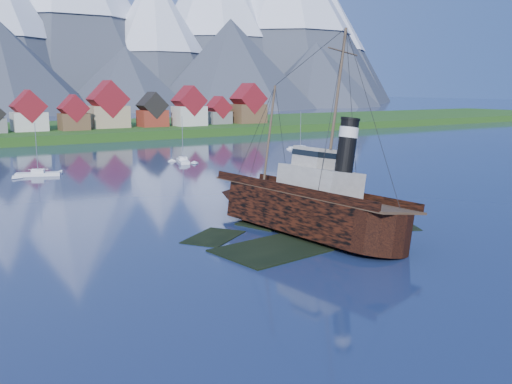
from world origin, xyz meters
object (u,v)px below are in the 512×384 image
sailboat_e (300,150)px  sailboat_c (38,175)px  tugboat_wreck (296,204)px  sailboat_d (183,161)px

sailboat_e → sailboat_c: bearing=-164.4°
tugboat_wreck → sailboat_d: bearing=70.6°
sailboat_c → sailboat_e: bearing=-61.3°
tugboat_wreck → sailboat_e: (54.77, 73.38, -3.06)m
sailboat_c → sailboat_e: 74.00m
sailboat_c → sailboat_e: size_ratio=0.98×
sailboat_c → sailboat_d: (33.90, 3.24, 0.01)m
tugboat_wreck → sailboat_c: 66.69m
sailboat_e → tugboat_wreck: bearing=-118.4°
tugboat_wreck → sailboat_e: tugboat_wreck is taller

